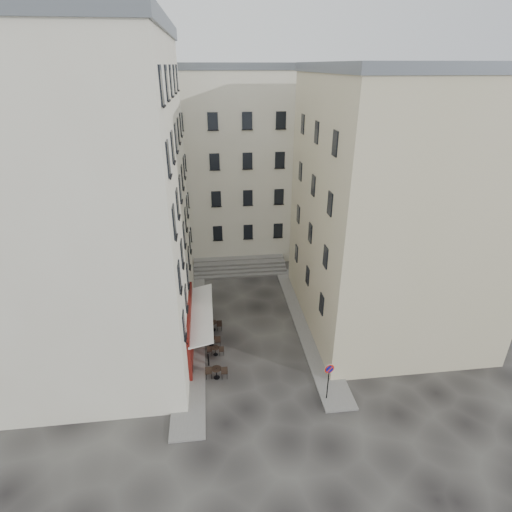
{
  "coord_description": "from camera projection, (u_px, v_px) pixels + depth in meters",
  "views": [
    {
      "loc": [
        -2.59,
        -22.43,
        18.45
      ],
      "look_at": [
        0.58,
        4.0,
        5.64
      ],
      "focal_mm": 28.0,
      "sensor_mm": 36.0,
      "label": 1
    }
  ],
  "objects": [
    {
      "name": "bistro_table_d",
      "position": [
        213.0,
        325.0,
        30.48
      ],
      "size": [
        1.35,
        0.63,
        0.95
      ],
      "color": "black",
      "rests_on": "ground"
    },
    {
      "name": "bistro_table_b",
      "position": [
        215.0,
        350.0,
        27.88
      ],
      "size": [
        1.18,
        0.55,
        0.83
      ],
      "color": "black",
      "rests_on": "ground"
    },
    {
      "name": "ground",
      "position": [
        255.0,
        352.0,
        28.34
      ],
      "size": [
        90.0,
        90.0,
        0.0
      ],
      "primitive_type": "plane",
      "color": "black",
      "rests_on": "ground"
    },
    {
      "name": "building_left",
      "position": [
        86.0,
        206.0,
        25.43
      ],
      "size": [
        12.2,
        16.2,
        20.6
      ],
      "color": "beige",
      "rests_on": "ground"
    },
    {
      "name": "bistro_table_a",
      "position": [
        216.0,
        372.0,
        25.79
      ],
      "size": [
        1.43,
        0.67,
        1.0
      ],
      "color": "black",
      "rests_on": "ground"
    },
    {
      "name": "sidewalk_right",
      "position": [
        307.0,
        323.0,
        31.48
      ],
      "size": [
        2.0,
        18.0,
        0.12
      ],
      "primitive_type": "cube",
      "color": "slate",
      "rests_on": "ground"
    },
    {
      "name": "bistro_table_c",
      "position": [
        211.0,
        341.0,
        28.73
      ],
      "size": [
        1.35,
        0.63,
        0.95
      ],
      "color": "black",
      "rests_on": "ground"
    },
    {
      "name": "bollard_far",
      "position": [
        207.0,
        303.0,
        33.13
      ],
      "size": [
        0.12,
        0.12,
        0.98
      ],
      "color": "black",
      "rests_on": "ground"
    },
    {
      "name": "building_right",
      "position": [
        394.0,
        206.0,
        28.57
      ],
      "size": [
        12.2,
        14.2,
        18.6
      ],
      "color": "#C1B88F",
      "rests_on": "ground"
    },
    {
      "name": "cafe_storefront",
      "position": [
        192.0,
        326.0,
        27.96
      ],
      "size": [
        1.74,
        7.3,
        3.5
      ],
      "color": "#410F09",
      "rests_on": "ground"
    },
    {
      "name": "no_parking_sign",
      "position": [
        329.0,
        375.0,
        23.5
      ],
      "size": [
        0.61,
        0.15,
        2.7
      ],
      "rotation": [
        0.0,
        0.0,
        0.17
      ],
      "color": "black",
      "rests_on": "ground"
    },
    {
      "name": "building_back",
      "position": [
        223.0,
        162.0,
        41.2
      ],
      "size": [
        18.2,
        10.2,
        18.6
      ],
      "color": "beige",
      "rests_on": "ground"
    },
    {
      "name": "sidewalk_left",
      "position": [
        192.0,
        323.0,
        31.41
      ],
      "size": [
        2.0,
        22.0,
        0.12
      ],
      "primitive_type": "cube",
      "color": "slate",
      "rests_on": "ground"
    },
    {
      "name": "bollard_mid",
      "position": [
        208.0,
        328.0,
        30.0
      ],
      "size": [
        0.12,
        0.12,
        0.98
      ],
      "color": "black",
      "rests_on": "ground"
    },
    {
      "name": "pedestrian",
      "position": [
        209.0,
        318.0,
        30.46
      ],
      "size": [
        0.83,
        0.72,
        1.91
      ],
      "primitive_type": "imported",
      "rotation": [
        0.0,
        0.0,
        3.61
      ],
      "color": "black",
      "rests_on": "ground"
    },
    {
      "name": "stone_steps",
      "position": [
        240.0,
        267.0,
        39.42
      ],
      "size": [
        9.0,
        3.15,
        0.8
      ],
      "color": "#615F5C",
      "rests_on": "ground"
    },
    {
      "name": "bollard_near",
      "position": [
        208.0,
        359.0,
        26.87
      ],
      "size": [
        0.12,
        0.12,
        0.98
      ],
      "color": "black",
      "rests_on": "ground"
    },
    {
      "name": "bistro_table_e",
      "position": [
        204.0,
        315.0,
        31.82
      ],
      "size": [
        1.18,
        0.55,
        0.83
      ],
      "color": "black",
      "rests_on": "ground"
    }
  ]
}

